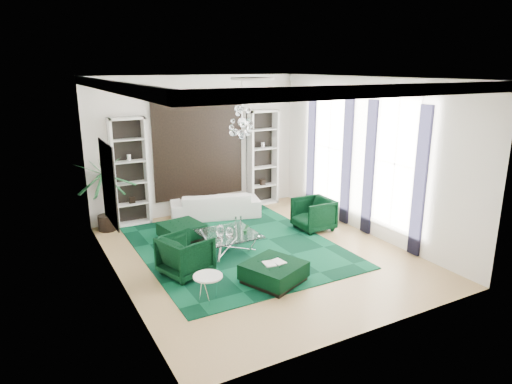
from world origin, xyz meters
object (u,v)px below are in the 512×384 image
ottoman_front (274,273)px  palm (104,184)px  side_table (208,289)px  sofa (215,205)px  coffee_table (229,242)px  armchair_right (314,214)px  ottoman_side (182,232)px  armchair_left (186,255)px

ottoman_front → palm: bearing=116.4°
side_table → sofa: bearing=64.9°
coffee_table → side_table: side_table is taller
armchair_right → palm: 5.28m
armchair_right → side_table: armchair_right is taller
side_table → palm: palm is taller
sofa → ottoman_side: 1.84m
ottoman_side → palm: bearing=133.4°
sofa → armchair_right: 2.77m
armchair_left → coffee_table: bearing=-79.1°
ottoman_front → palm: (-2.23, 4.49, 1.00)m
armchair_left → side_table: 1.26m
armchair_left → coffee_table: 1.46m
side_table → palm: bearing=100.2°
palm → sofa: bearing=-6.7°
ottoman_side → palm: 2.32m
coffee_table → ottoman_front: coffee_table is taller
armchair_left → coffee_table: (1.27, 0.69, -0.20)m
sofa → side_table: (-2.00, -4.27, -0.10)m
armchair_right → armchair_left: bearing=-75.2°
ottoman_front → side_table: bearing=-175.8°
armchair_right → ottoman_front: bearing=-48.2°
armchair_right → ottoman_side: size_ratio=0.99×
ottoman_side → side_table: size_ratio=1.73×
ottoman_side → armchair_left: bearing=-107.1°
ottoman_front → palm: size_ratio=0.42×
palm → side_table: bearing=-79.8°
armchair_right → ottoman_front: size_ratio=0.89×
armchair_left → coffee_table: armchair_left is taller
side_table → armchair_right: bearing=29.7°
side_table → palm: (-0.83, 4.60, 0.95)m
armchair_left → ottoman_front: 1.79m
ottoman_front → palm: palm is taller
armchair_left → ottoman_side: size_ratio=0.99×
ottoman_side → armchair_right: bearing=-16.1°
coffee_table → side_table: size_ratio=2.31×
coffee_table → side_table: bearing=-124.1°
ottoman_front → side_table: size_ratio=1.92×
ottoman_side → palm: palm is taller
sofa → coffee_table: size_ratio=2.00×
armchair_left → armchair_right: (3.74, 0.91, 0.00)m
ottoman_front → armchair_left: bearing=139.9°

